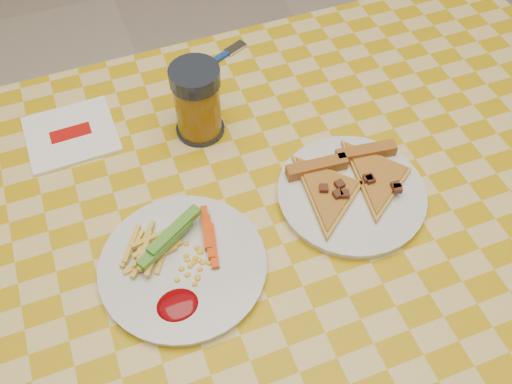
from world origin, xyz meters
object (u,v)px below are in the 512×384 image
Objects in this scene: plate_left at (183,267)px; plate_right at (351,195)px; drink_glass at (197,102)px; table at (272,251)px.

plate_right is at bearing 5.92° from plate_left.
plate_left is 1.03× the size of plate_right.
drink_glass reaches higher than plate_left.
plate_left and plate_right have the same top height.
drink_glass is at bearing 128.64° from plate_right.
plate_left is at bearing -112.69° from drink_glass.
table is 5.70× the size of plate_left.
plate_left is 0.27m from plate_right.
plate_right is 1.69× the size of drink_glass.
drink_glass is at bearing 101.11° from table.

